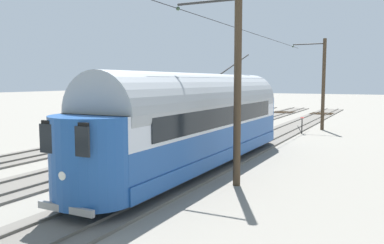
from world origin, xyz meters
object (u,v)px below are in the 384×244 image
object	(u,v)px
switch_stand	(302,125)
catenary_pole_foreground	(323,83)
vintage_streetcar	(201,119)
catenary_pole_mid_near	(236,85)

from	to	relation	value
switch_stand	catenary_pole_foreground	bearing A→B (deg)	-104.97
vintage_streetcar	catenary_pole_foreground	world-z (taller)	catenary_pole_foreground
vintage_streetcar	catenary_pole_mid_near	size ratio (longest dim) A/B	2.33
vintage_streetcar	catenary_pole_foreground	bearing A→B (deg)	-97.99
catenary_pole_mid_near	catenary_pole_foreground	bearing A→B (deg)	-90.00
catenary_pole_foreground	switch_stand	world-z (taller)	catenary_pole_foreground
switch_stand	catenary_pole_mid_near	bearing A→B (deg)	93.11
vintage_streetcar	catenary_pole_mid_near	bearing A→B (deg)	138.95
catenary_pole_foreground	switch_stand	bearing A→B (deg)	75.03
vintage_streetcar	catenary_pole_foreground	xyz separation A→B (m)	(-2.46, -17.52, 1.57)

